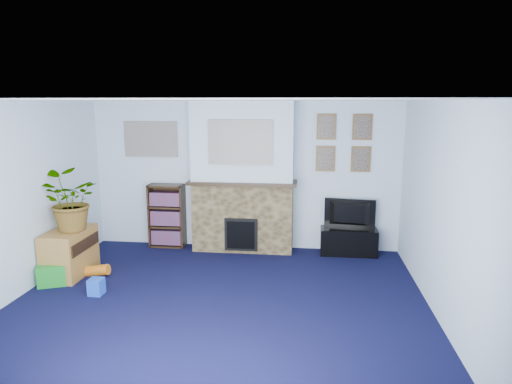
# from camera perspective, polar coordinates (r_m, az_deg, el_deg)

# --- Properties ---
(floor) EXTENTS (5.00, 4.50, 0.01)m
(floor) POSITION_cam_1_polar(r_m,az_deg,el_deg) (5.66, -4.69, -13.68)
(floor) COLOR black
(floor) RESTS_ON ground
(ceiling) EXTENTS (5.00, 4.50, 0.01)m
(ceiling) POSITION_cam_1_polar(r_m,az_deg,el_deg) (5.14, -5.12, 11.39)
(ceiling) COLOR white
(ceiling) RESTS_ON wall_back
(wall_back) EXTENTS (5.00, 0.04, 2.40)m
(wall_back) POSITION_cam_1_polar(r_m,az_deg,el_deg) (7.45, -1.45, 2.07)
(wall_back) COLOR silver
(wall_back) RESTS_ON ground
(wall_front) EXTENTS (5.00, 0.04, 2.40)m
(wall_front) POSITION_cam_1_polar(r_m,az_deg,el_deg) (3.20, -13.10, -10.69)
(wall_front) COLOR silver
(wall_front) RESTS_ON ground
(wall_left) EXTENTS (0.04, 4.50, 2.40)m
(wall_left) POSITION_cam_1_polar(r_m,az_deg,el_deg) (6.27, -27.91, -0.97)
(wall_left) COLOR silver
(wall_left) RESTS_ON ground
(wall_right) EXTENTS (0.04, 4.50, 2.40)m
(wall_right) POSITION_cam_1_polar(r_m,az_deg,el_deg) (5.37, 22.26, -2.33)
(wall_right) COLOR silver
(wall_right) RESTS_ON ground
(chimney_breast) EXTENTS (1.72, 0.50, 2.40)m
(chimney_breast) POSITION_cam_1_polar(r_m,az_deg,el_deg) (7.25, -1.68, 1.69)
(chimney_breast) COLOR brown
(chimney_breast) RESTS_ON ground
(collage_main) EXTENTS (1.00, 0.03, 0.68)m
(collage_main) POSITION_cam_1_polar(r_m,az_deg,el_deg) (6.97, -1.96, 6.24)
(collage_main) COLOR gray
(collage_main) RESTS_ON chimney_breast
(collage_left) EXTENTS (0.90, 0.03, 0.58)m
(collage_left) POSITION_cam_1_polar(r_m,az_deg,el_deg) (7.74, -13.00, 6.45)
(collage_left) COLOR gray
(collage_left) RESTS_ON wall_back
(portrait_tl) EXTENTS (0.30, 0.03, 0.40)m
(portrait_tl) POSITION_cam_1_polar(r_m,az_deg,el_deg) (7.28, 8.78, 8.06)
(portrait_tl) COLOR brown
(portrait_tl) RESTS_ON wall_back
(portrait_tr) EXTENTS (0.30, 0.03, 0.40)m
(portrait_tr) POSITION_cam_1_polar(r_m,az_deg,el_deg) (7.32, 13.13, 7.92)
(portrait_tr) COLOR brown
(portrait_tr) RESTS_ON wall_back
(portrait_bl) EXTENTS (0.30, 0.03, 0.40)m
(portrait_bl) POSITION_cam_1_polar(r_m,az_deg,el_deg) (7.32, 8.67, 4.15)
(portrait_bl) COLOR brown
(portrait_bl) RESTS_ON wall_back
(portrait_br) EXTENTS (0.30, 0.03, 0.40)m
(portrait_br) POSITION_cam_1_polar(r_m,az_deg,el_deg) (7.36, 12.96, 4.04)
(portrait_br) COLOR brown
(portrait_br) RESTS_ON wall_back
(tv_stand) EXTENTS (0.88, 0.37, 0.42)m
(tv_stand) POSITION_cam_1_polar(r_m,az_deg,el_deg) (7.41, 11.48, -5.95)
(tv_stand) COLOR black
(tv_stand) RESTS_ON ground
(television) EXTENTS (0.80, 0.21, 0.46)m
(television) POSITION_cam_1_polar(r_m,az_deg,el_deg) (7.32, 11.60, -2.74)
(television) COLOR black
(television) RESTS_ON tv_stand
(bookshelf) EXTENTS (0.58, 0.28, 1.05)m
(bookshelf) POSITION_cam_1_polar(r_m,az_deg,el_deg) (7.74, -11.04, -3.08)
(bookshelf) COLOR black
(bookshelf) RESTS_ON ground
(sideboard) EXTENTS (0.46, 0.83, 0.65)m
(sideboard) POSITION_cam_1_polar(r_m,az_deg,el_deg) (6.90, -22.26, -6.78)
(sideboard) COLOR olive
(sideboard) RESTS_ON ground
(potted_plant) EXTENTS (0.90, 0.84, 0.83)m
(potted_plant) POSITION_cam_1_polar(r_m,az_deg,el_deg) (6.66, -22.54, -1.10)
(potted_plant) COLOR #26661E
(potted_plant) RESTS_ON sideboard
(mantel_clock) EXTENTS (0.11, 0.06, 0.15)m
(mantel_clock) POSITION_cam_1_polar(r_m,az_deg,el_deg) (7.21, -2.09, 1.92)
(mantel_clock) COLOR gold
(mantel_clock) RESTS_ON chimney_breast
(mantel_candle) EXTENTS (0.05, 0.05, 0.14)m
(mantel_candle) POSITION_cam_1_polar(r_m,az_deg,el_deg) (7.16, 1.09, 1.94)
(mantel_candle) COLOR #B2BFC6
(mantel_candle) RESTS_ON chimney_breast
(mantel_teddy) EXTENTS (0.12, 0.12, 0.12)m
(mantel_teddy) POSITION_cam_1_polar(r_m,az_deg,el_deg) (7.32, -6.42, 1.95)
(mantel_teddy) COLOR gray
(mantel_teddy) RESTS_ON chimney_breast
(mantel_can) EXTENTS (0.07, 0.07, 0.13)m
(mantel_can) POSITION_cam_1_polar(r_m,az_deg,el_deg) (7.14, 4.32, 1.72)
(mantel_can) COLOR blue
(mantel_can) RESTS_ON chimney_breast
(green_crate) EXTENTS (0.43, 0.40, 0.28)m
(green_crate) POSITION_cam_1_polar(r_m,az_deg,el_deg) (6.70, -24.09, -9.36)
(green_crate) COLOR #198C26
(green_crate) RESTS_ON ground
(toy_ball) EXTENTS (0.21, 0.21, 0.21)m
(toy_ball) POSITION_cam_1_polar(r_m,az_deg,el_deg) (7.27, -21.76, -7.99)
(toy_ball) COLOR yellow
(toy_ball) RESTS_ON ground
(toy_block) EXTENTS (0.17, 0.17, 0.21)m
(toy_block) POSITION_cam_1_polar(r_m,az_deg,el_deg) (6.17, -19.34, -11.05)
(toy_block) COLOR blue
(toy_block) RESTS_ON ground
(toy_tube) EXTENTS (0.35, 0.15, 0.20)m
(toy_tube) POSITION_cam_1_polar(r_m,az_deg,el_deg) (6.82, -19.22, -9.26)
(toy_tube) COLOR orange
(toy_tube) RESTS_ON ground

